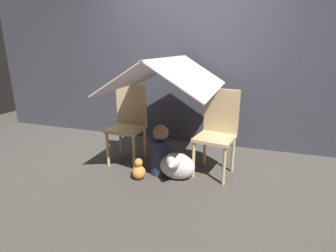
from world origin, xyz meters
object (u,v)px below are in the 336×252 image
at_px(dog, 177,165).
at_px(chair_right, 217,129).
at_px(chair_left, 129,121).
at_px(person_front, 161,152).

bearing_deg(dog, chair_right, 40.65).
bearing_deg(chair_right, dog, -129.18).
distance_m(chair_left, dog, 0.90).
xyz_separation_m(chair_left, chair_right, (1.14, -0.00, 0.00)).
distance_m(person_front, dog, 0.27).
bearing_deg(person_front, dog, -24.94).
bearing_deg(dog, chair_left, 155.88).
relative_size(chair_right, person_front, 1.67).
height_order(chair_right, person_front, chair_right).
bearing_deg(person_front, chair_right, 20.29).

